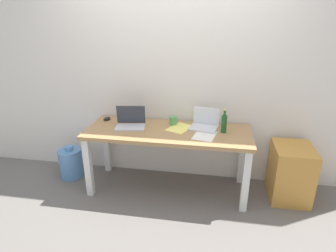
{
  "coord_description": "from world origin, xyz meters",
  "views": [
    {
      "loc": [
        0.48,
        -2.8,
        1.89
      ],
      "look_at": [
        0.0,
        0.0,
        0.77
      ],
      "focal_mm": 30.51,
      "sensor_mm": 36.0,
      "label": 1
    }
  ],
  "objects": [
    {
      "name": "ground_plane",
      "position": [
        0.0,
        0.0,
        0.0
      ],
      "size": [
        8.0,
        8.0,
        0.0
      ],
      "primitive_type": "plane",
      "color": "slate"
    },
    {
      "name": "back_wall",
      "position": [
        0.0,
        0.39,
        1.3
      ],
      "size": [
        5.2,
        0.08,
        2.6
      ],
      "primitive_type": "cube",
      "color": "silver",
      "rests_on": "ground"
    },
    {
      "name": "desk",
      "position": [
        0.0,
        0.0,
        0.62
      ],
      "size": [
        1.78,
        0.67,
        0.72
      ],
      "color": "#A37A4C",
      "rests_on": "ground"
    },
    {
      "name": "laptop_left",
      "position": [
        -0.43,
        0.03,
        0.78
      ],
      "size": [
        0.35,
        0.27,
        0.23
      ],
      "color": "silver",
      "rests_on": "desk"
    },
    {
      "name": "laptop_right",
      "position": [
        0.38,
        0.14,
        0.76
      ],
      "size": [
        0.33,
        0.29,
        0.21
      ],
      "color": "silver",
      "rests_on": "desk"
    },
    {
      "name": "beer_bottle",
      "position": [
        0.59,
        0.05,
        0.82
      ],
      "size": [
        0.06,
        0.06,
        0.25
      ],
      "color": "#1E5123",
      "rests_on": "desk"
    },
    {
      "name": "computer_mouse",
      "position": [
        -0.77,
        0.2,
        0.74
      ],
      "size": [
        0.09,
        0.12,
        0.03
      ],
      "primitive_type": "ellipsoid",
      "rotation": [
        0.0,
        0.0,
        -0.41
      ],
      "color": "black",
      "rests_on": "desk"
    },
    {
      "name": "coffee_mug",
      "position": [
        0.03,
        0.19,
        0.77
      ],
      "size": [
        0.08,
        0.08,
        0.09
      ],
      "primitive_type": "cylinder",
      "color": "#4C9E56",
      "rests_on": "desk"
    },
    {
      "name": "paper_sheet_near_back",
      "position": [
        0.12,
        0.09,
        0.72
      ],
      "size": [
        0.31,
        0.36,
        0.0
      ],
      "primitive_type": "cube",
      "rotation": [
        0.0,
        0.0,
        -0.43
      ],
      "color": "#F4E06B",
      "rests_on": "desk"
    },
    {
      "name": "paper_sheet_front_right",
      "position": [
        0.4,
        -0.07,
        0.72
      ],
      "size": [
        0.27,
        0.33,
        0.0
      ],
      "primitive_type": "cube",
      "rotation": [
        0.0,
        0.0,
        -0.2
      ],
      "color": "white",
      "rests_on": "desk"
    },
    {
      "name": "water_cooler_jug",
      "position": [
        -1.22,
        0.05,
        0.18
      ],
      "size": [
        0.28,
        0.28,
        0.41
      ],
      "color": "#598CC6",
      "rests_on": "ground"
    },
    {
      "name": "filing_cabinet",
      "position": [
        1.33,
        0.05,
        0.3
      ],
      "size": [
        0.4,
        0.48,
        0.6
      ],
      "primitive_type": "cube",
      "color": "#C68938",
      "rests_on": "ground"
    }
  ]
}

